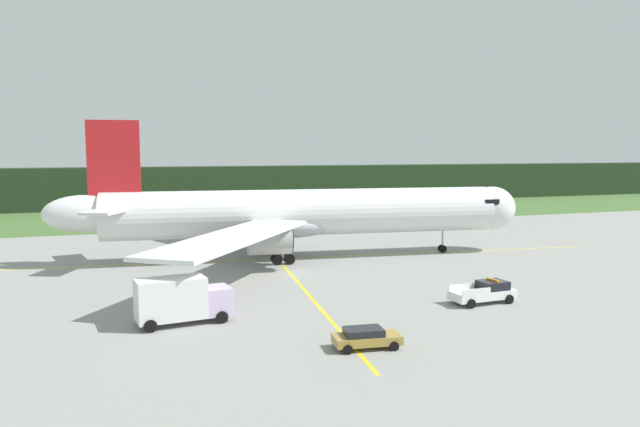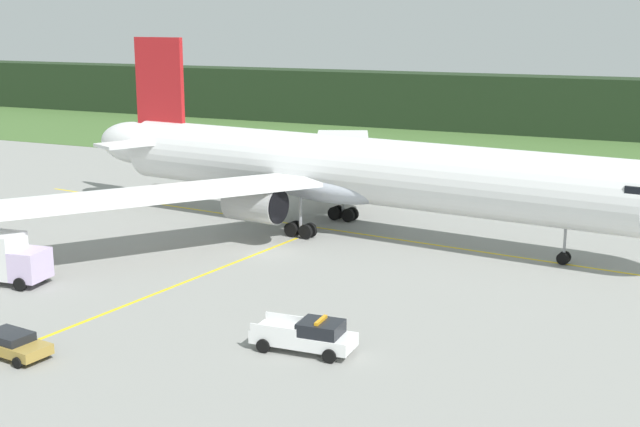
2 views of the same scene
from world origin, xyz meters
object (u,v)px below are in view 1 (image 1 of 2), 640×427
(ops_pickup_truck, at_px, (485,292))
(catering_truck, at_px, (181,299))
(airliner, at_px, (298,214))
(apron_cone, at_px, (453,289))
(staff_car, at_px, (366,337))

(ops_pickup_truck, xyz_separation_m, catering_truck, (-24.25, 2.22, 0.90))
(airliner, distance_m, catering_truck, 27.86)
(ops_pickup_truck, relative_size, apron_cone, 9.69)
(staff_car, bearing_deg, catering_truck, 138.16)
(catering_truck, xyz_separation_m, staff_car, (10.46, -9.36, -1.10))
(catering_truck, bearing_deg, apron_cone, 4.29)
(ops_pickup_truck, relative_size, catering_truck, 0.81)
(ops_pickup_truck, bearing_deg, staff_car, -152.62)
(airliner, height_order, apron_cone, airliner)
(ops_pickup_truck, distance_m, staff_car, 15.53)
(staff_car, distance_m, apron_cone, 17.33)
(ops_pickup_truck, distance_m, apron_cone, 4.08)
(airliner, distance_m, ops_pickup_truck, 26.53)
(airliner, relative_size, catering_truck, 7.91)
(airliner, xyz_separation_m, staff_car, (-5.47, -31.97, -4.47))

